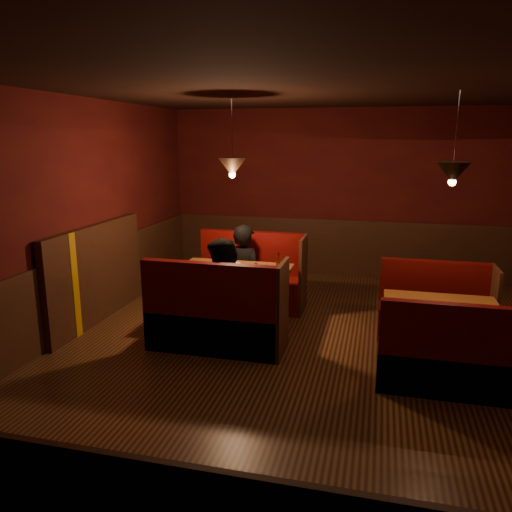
% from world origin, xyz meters
% --- Properties ---
extents(room, '(6.02, 7.02, 2.92)m').
position_xyz_m(room, '(-0.28, 0.05, 1.05)').
color(room, '#39180B').
rests_on(room, ground).
extents(main_table, '(1.44, 0.87, 1.01)m').
position_xyz_m(main_table, '(-1.10, 0.66, 0.59)').
color(main_table, brown).
rests_on(main_table, ground).
extents(main_bench_far, '(1.58, 0.56, 1.08)m').
position_xyz_m(main_bench_far, '(-1.08, 1.48, 0.34)').
color(main_bench_far, '#4E0A0A').
rests_on(main_bench_far, ground).
extents(main_bench_near, '(1.58, 0.56, 1.08)m').
position_xyz_m(main_bench_near, '(-1.08, -0.16, 0.34)').
color(main_bench_near, '#4E0A0A').
rests_on(main_bench_near, ground).
extents(second_table, '(1.19, 0.76, 0.67)m').
position_xyz_m(second_table, '(1.36, 0.16, 0.50)').
color(second_table, brown).
rests_on(second_table, ground).
extents(second_bench_far, '(1.31, 0.49, 0.94)m').
position_xyz_m(second_bench_far, '(1.39, 0.87, 0.30)').
color(second_bench_far, '#4E0A0A').
rests_on(second_bench_far, ground).
extents(second_bench_near, '(1.31, 0.49, 0.94)m').
position_xyz_m(second_bench_near, '(1.39, -0.55, 0.30)').
color(second_bench_near, '#4E0A0A').
rests_on(second_bench_near, ground).
extents(diner_a, '(0.67, 0.55, 1.58)m').
position_xyz_m(diner_a, '(-1.14, 1.30, 0.79)').
color(diner_a, black).
rests_on(diner_a, ground).
extents(diner_b, '(0.90, 0.76, 1.63)m').
position_xyz_m(diner_b, '(-1.01, 0.01, 0.81)').
color(diner_b, black).
rests_on(diner_b, ground).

